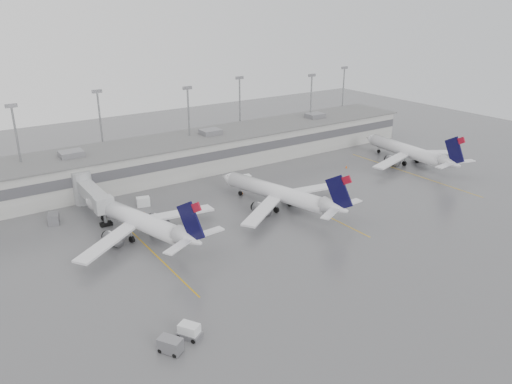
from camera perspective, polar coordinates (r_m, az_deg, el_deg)
ground at (r=79.75m, az=6.26°, el=-9.35°), size 260.00×260.00×0.00m
terminal at (r=124.12m, az=-11.20°, el=3.72°), size 152.00×17.00×9.45m
light_masts at (r=127.29m, az=-12.50°, el=7.72°), size 142.40×8.00×20.60m
jet_bridge_right at (r=106.95m, az=-18.59°, el=0.02°), size 4.00×17.20×7.00m
stand_markings at (r=97.05m, az=-2.91°, el=-3.46°), size 105.25×40.00×0.01m
jet_mid_left at (r=92.03m, az=-13.23°, el=-3.14°), size 28.87×32.83×10.90m
jet_mid_right at (r=102.08m, az=2.92°, el=-0.16°), size 28.77×32.67×10.79m
jet_far_right at (r=137.00m, az=17.21°, el=4.45°), size 29.78×33.49×10.83m
baggage_tug at (r=66.34m, az=-7.62°, el=-15.61°), size 3.13×3.52×1.93m
baggage_cart at (r=64.29m, az=-9.77°, el=-16.85°), size 2.97×3.38×1.89m
gse_uld_b at (r=106.86m, az=-12.77°, el=-1.08°), size 3.03×2.39×1.89m
gse_uld_c at (r=117.65m, az=-1.25°, el=1.50°), size 2.86×2.16×1.84m
gse_loader at (r=103.83m, az=-22.12°, el=-2.82°), size 2.73×3.50×1.93m
cone_b at (r=102.32m, az=-12.61°, el=-2.40°), size 0.50×0.50×0.79m
cone_c at (r=110.81m, az=-1.58°, el=-0.09°), size 0.39×0.39×0.62m
cone_d at (r=130.31m, az=10.28°, el=2.86°), size 0.46×0.46×0.74m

